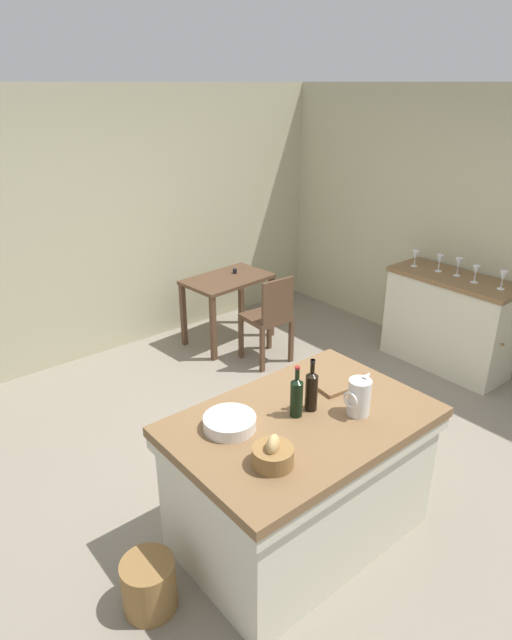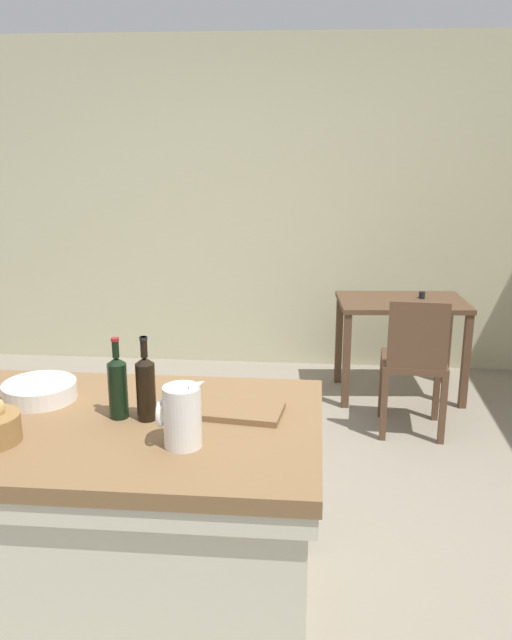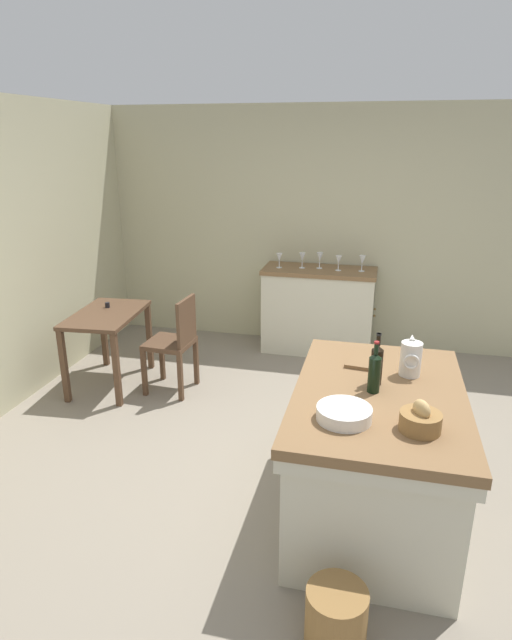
{
  "view_description": "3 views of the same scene",
  "coord_description": "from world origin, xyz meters",
  "px_view_note": "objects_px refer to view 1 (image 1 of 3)",
  "views": [
    {
      "loc": [
        -2.23,
        -2.38,
        2.6
      ],
      "look_at": [
        0.06,
        0.39,
        1.01
      ],
      "focal_mm": 30.25,
      "sensor_mm": 36.0,
      "label": 1
    },
    {
      "loc": [
        0.32,
        -2.81,
        1.91
      ],
      "look_at": [
        0.02,
        0.46,
        0.97
      ],
      "focal_mm": 37.77,
      "sensor_mm": 36.0,
      "label": 2
    },
    {
      "loc": [
        -3.27,
        -0.52,
        2.27
      ],
      "look_at": [
        0.05,
        0.28,
        1.08
      ],
      "focal_mm": 29.76,
      "sensor_mm": 36.0,
      "label": 3
    }
  ],
  "objects_px": {
    "wine_glass_far_left": "(503,277)",
    "wooden_chair": "(270,316)",
    "writing_desk": "(228,288)",
    "wine_bottle_dark": "(311,390)",
    "wine_glass_left": "(476,271)",
    "island_table": "(300,473)",
    "wine_glass_right": "(440,260)",
    "side_cabinet": "(449,321)",
    "bread_basket": "(273,455)",
    "wine_glass_far_right": "(415,256)",
    "wine_glass_middle": "(459,264)",
    "wicker_hamper": "(149,585)",
    "wine_bottle_amber": "(296,396)",
    "cutting_board": "(340,383)",
    "wash_bowl": "(230,423)",
    "pitcher": "(359,397)"
  },
  "relations": [
    {
      "from": "wine_glass_far_left",
      "to": "wooden_chair",
      "type": "bearing_deg",
      "value": 129.46
    },
    {
      "from": "writing_desk",
      "to": "wine_glass_far_left",
      "type": "relative_size",
      "value": 5.61
    },
    {
      "from": "wine_bottle_dark",
      "to": "wine_glass_left",
      "type": "xyz_separation_m",
      "value": [
        2.53,
        0.45,
        0.05
      ]
    },
    {
      "from": "island_table",
      "to": "wine_glass_right",
      "type": "xyz_separation_m",
      "value": [
        2.65,
        0.87,
        0.58
      ]
    },
    {
      "from": "side_cabinet",
      "to": "wine_glass_left",
      "type": "distance_m",
      "value": 0.61
    },
    {
      "from": "bread_basket",
      "to": "wine_glass_far_right",
      "type": "relative_size",
      "value": 1.33
    },
    {
      "from": "wine_bottle_dark",
      "to": "wine_glass_middle",
      "type": "distance_m",
      "value": 2.67
    },
    {
      "from": "wooden_chair",
      "to": "wicker_hamper",
      "type": "distance_m",
      "value": 2.89
    },
    {
      "from": "wine_bottle_amber",
      "to": "writing_desk",
      "type": "bearing_deg",
      "value": 61.28
    },
    {
      "from": "wine_glass_left",
      "to": "wicker_hamper",
      "type": "distance_m",
      "value": 3.73
    },
    {
      "from": "island_table",
      "to": "cutting_board",
      "type": "relative_size",
      "value": 4.55
    },
    {
      "from": "writing_desk",
      "to": "wine_glass_right",
      "type": "height_order",
      "value": "wine_glass_right"
    },
    {
      "from": "wash_bowl",
      "to": "wine_bottle_dark",
      "type": "relative_size",
      "value": 0.9
    },
    {
      "from": "pitcher",
      "to": "wicker_hamper",
      "type": "height_order",
      "value": "pitcher"
    },
    {
      "from": "wine_bottle_dark",
      "to": "wine_bottle_amber",
      "type": "distance_m",
      "value": 0.11
    },
    {
      "from": "cutting_board",
      "to": "wine_bottle_amber",
      "type": "distance_m",
      "value": 0.47
    },
    {
      "from": "side_cabinet",
      "to": "wine_glass_right",
      "type": "bearing_deg",
      "value": 88.83
    },
    {
      "from": "writing_desk",
      "to": "wine_glass_far_left",
      "type": "bearing_deg",
      "value": -59.7
    },
    {
      "from": "wash_bowl",
      "to": "pitcher",
      "type": "bearing_deg",
      "value": -28.4
    },
    {
      "from": "cutting_board",
      "to": "wine_glass_left",
      "type": "relative_size",
      "value": 2.06
    },
    {
      "from": "wine_bottle_dark",
      "to": "wicker_hamper",
      "type": "xyz_separation_m",
      "value": [
        -1.07,
        0.1,
        -0.84
      ]
    },
    {
      "from": "pitcher",
      "to": "wine_glass_middle",
      "type": "xyz_separation_m",
      "value": [
        2.41,
        0.86,
        0.08
      ]
    },
    {
      "from": "wooden_chair",
      "to": "bread_basket",
      "type": "xyz_separation_m",
      "value": [
        -1.74,
        -2.03,
        0.42
      ]
    },
    {
      "from": "writing_desk",
      "to": "wine_glass_left",
      "type": "xyz_separation_m",
      "value": [
        1.3,
        -2.01,
        0.43
      ]
    },
    {
      "from": "wine_bottle_amber",
      "to": "wine_glass_right",
      "type": "bearing_deg",
      "value": 17.35
    },
    {
      "from": "wash_bowl",
      "to": "wine_bottle_amber",
      "type": "bearing_deg",
      "value": -20.84
    },
    {
      "from": "wine_glass_far_left",
      "to": "wine_glass_far_right",
      "type": "relative_size",
      "value": 1.07
    },
    {
      "from": "wine_glass_far_left",
      "to": "cutting_board",
      "type": "bearing_deg",
      "value": -176.61
    },
    {
      "from": "side_cabinet",
      "to": "pitcher",
      "type": "bearing_deg",
      "value": -160.26
    },
    {
      "from": "wine_glass_right",
      "to": "wicker_hamper",
      "type": "relative_size",
      "value": 0.54
    },
    {
      "from": "pitcher",
      "to": "wine_glass_right",
      "type": "height_order",
      "value": "pitcher"
    },
    {
      "from": "island_table",
      "to": "wine_glass_far_right",
      "type": "distance_m",
      "value": 2.89
    },
    {
      "from": "island_table",
      "to": "wicker_hamper",
      "type": "relative_size",
      "value": 4.87
    },
    {
      "from": "wine_bottle_amber",
      "to": "wine_glass_left",
      "type": "relative_size",
      "value": 1.97
    },
    {
      "from": "island_table",
      "to": "wash_bowl",
      "type": "distance_m",
      "value": 0.6
    },
    {
      "from": "side_cabinet",
      "to": "wine_glass_far_right",
      "type": "xyz_separation_m",
      "value": [
        -0.04,
        0.43,
        0.57
      ]
    },
    {
      "from": "island_table",
      "to": "wine_glass_far_right",
      "type": "bearing_deg",
      "value": 23.15
    },
    {
      "from": "bread_basket",
      "to": "wine_glass_right",
      "type": "height_order",
      "value": "wine_glass_right"
    },
    {
      "from": "bread_basket",
      "to": "wine_glass_right",
      "type": "distance_m",
      "value": 3.24
    },
    {
      "from": "pitcher",
      "to": "cutting_board",
      "type": "bearing_deg",
      "value": 60.31
    },
    {
      "from": "pitcher",
      "to": "wine_glass_right",
      "type": "xyz_separation_m",
      "value": [
        2.38,
        1.05,
        0.07
      ]
    },
    {
      "from": "side_cabinet",
      "to": "wine_glass_far_left",
      "type": "distance_m",
      "value": 0.73
    },
    {
      "from": "wine_bottle_dark",
      "to": "wine_bottle_amber",
      "type": "relative_size",
      "value": 1.03
    },
    {
      "from": "island_table",
      "to": "wine_bottle_amber",
      "type": "bearing_deg",
      "value": 110.65
    },
    {
      "from": "island_table",
      "to": "pitcher",
      "type": "distance_m",
      "value": 0.6
    },
    {
      "from": "cutting_board",
      "to": "wine_glass_right",
      "type": "height_order",
      "value": "wine_glass_right"
    },
    {
      "from": "island_table",
      "to": "wine_glass_right",
      "type": "relative_size",
      "value": 9.04
    },
    {
      "from": "wine_glass_far_left",
      "to": "wine_bottle_dark",
      "type": "bearing_deg",
      "value": -175.26
    },
    {
      "from": "island_table",
      "to": "wine_glass_right",
      "type": "bearing_deg",
      "value": 18.22
    },
    {
      "from": "wooden_chair",
      "to": "wine_glass_far_left",
      "type": "distance_m",
      "value": 2.13
    }
  ]
}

